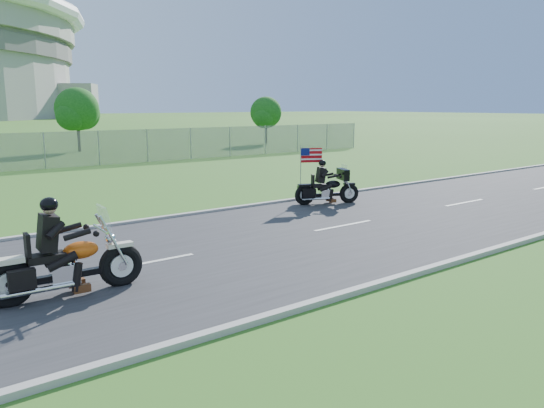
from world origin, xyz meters
TOP-DOWN VIEW (x-y plane):
  - ground at (0.00, 0.00)m, footprint 420.00×420.00m
  - road at (0.00, 0.00)m, footprint 120.00×8.00m
  - curb_north at (0.00, 4.05)m, footprint 120.00×0.18m
  - curb_south at (0.00, -4.05)m, footprint 120.00×0.18m
  - tree_fence_near at (6.04, 30.04)m, footprint 3.52×3.28m
  - tree_fence_far at (22.04, 28.03)m, footprint 3.08×2.87m
  - motorcycle_lead at (-4.04, -1.00)m, footprint 2.81×0.74m
  - motorcycle_follow at (6.01, 2.86)m, footprint 2.23×1.25m

SIDE VIEW (x-z plane):
  - ground at x=0.00m, z-range 0.00..0.00m
  - road at x=0.00m, z-range 0.00..0.04m
  - curb_north at x=0.00m, z-range -0.01..0.11m
  - curb_south at x=0.00m, z-range -0.01..0.11m
  - motorcycle_follow at x=6.01m, z-range -0.44..1.53m
  - motorcycle_lead at x=-4.04m, z-range -0.35..1.54m
  - tree_fence_far at x=22.04m, z-range 0.54..4.74m
  - tree_fence_near at x=6.04m, z-range 0.60..5.35m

